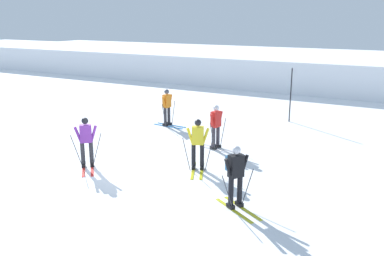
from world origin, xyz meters
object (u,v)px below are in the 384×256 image
Objects in this scene: skier_orange at (167,106)px; skier_black at (235,173)px; skier_yellow at (198,143)px; skier_red at (216,126)px; skier_purple at (86,140)px; trail_marker_pole at (291,95)px.

skier_orange is 1.00× the size of skier_black.
skier_yellow is at bearing -47.72° from skier_orange.
skier_black and skier_yellow have the same top height.
skier_red is at bearing 121.67° from skier_black.
skier_red is (3.53, -2.08, -0.00)m from skier_orange.
skier_purple is (-5.58, 0.44, 0.00)m from skier_black.
skier_red is at bearing 101.46° from skier_yellow.
trail_marker_pole is at bearing 77.93° from skier_red.
skier_orange is at bearing 134.03° from skier_black.
trail_marker_pole is (4.73, 3.55, 0.38)m from skier_orange.
skier_red is at bearing -102.07° from trail_marker_pole.
skier_red is (-0.47, 2.32, -0.00)m from skier_yellow.
skier_orange is 8.93m from skier_black.
skier_purple is 1.00× the size of skier_red.
skier_purple is (0.63, -5.98, 0.04)m from skier_orange.
skier_black is at bearing -45.97° from skier_orange.
trail_marker_pole reaches higher than skier_red.
skier_orange and skier_red have the same top height.
skier_black is 0.66× the size of trail_marker_pole.
skier_purple is 0.66× the size of trail_marker_pole.
skier_orange is at bearing -143.12° from trail_marker_pole.
skier_black and skier_purple have the same top height.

